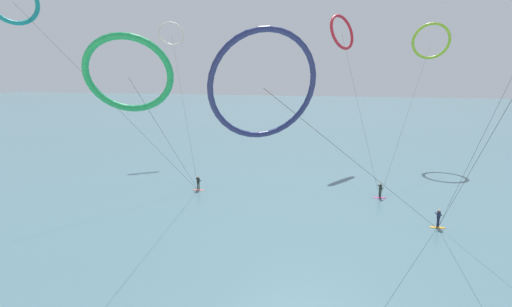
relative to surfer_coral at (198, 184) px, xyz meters
The scene contains 10 objects.
sea_water 72.39m from the surfer_coral, 82.23° to the left, with size 400.00×200.00×0.08m, color #476B75.
surfer_coral is the anchor object (origin of this frame).
surfer_amber 25.19m from the surfer_coral, 13.19° to the right, with size 1.40×0.72×1.70m.
surfer_magenta 20.34m from the surfer_coral, ahead, with size 1.40×0.68×1.70m.
kite_crimson 31.26m from the surfer_coral, 52.81° to the left, with size 7.32×21.36×21.80m.
kite_emerald 22.24m from the surfer_coral, 81.43° to the right, with size 6.22×20.49×15.92m.
kite_teal 25.20m from the surfer_coral, 147.64° to the right, with size 15.53×11.07×22.23m.
kite_ivory 28.11m from the surfer_coral, 120.56° to the left, with size 13.09×20.30×21.22m.
kite_navy 29.48m from the surfer_coral, 62.31° to the right, with size 14.62×20.01×15.47m.
kite_lime 40.97m from the surfer_coral, 40.24° to the left, with size 10.95×23.59×20.65m.
Camera 1 is at (6.03, -5.38, 13.66)m, focal length 27.13 mm.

